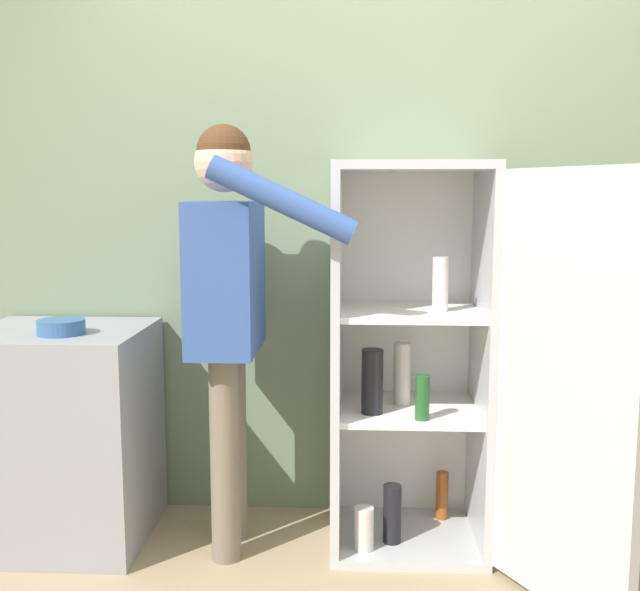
% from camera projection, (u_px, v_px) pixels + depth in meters
% --- Properties ---
extents(wall_back, '(7.00, 0.06, 2.55)m').
position_uv_depth(wall_back, '(367.00, 233.00, 3.31)').
color(wall_back, gray).
rests_on(wall_back, ground_plane).
extents(refrigerator, '(0.97, 1.10, 1.57)m').
position_uv_depth(refrigerator, '(439.00, 365.00, 2.96)').
color(refrigerator, '#B7BABC').
rests_on(refrigerator, ground_plane).
extents(person, '(0.65, 0.60, 1.71)m').
position_uv_depth(person, '(228.00, 287.00, 2.94)').
color(person, '#726656').
rests_on(person, ground_plane).
extents(counter, '(0.70, 0.63, 0.90)m').
position_uv_depth(counter, '(63.00, 434.00, 3.13)').
color(counter, gray).
rests_on(counter, ground_plane).
extents(bowl, '(0.18, 0.18, 0.06)m').
position_uv_depth(bowl, '(61.00, 327.00, 2.96)').
color(bowl, '#335B8E').
rests_on(bowl, counter).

